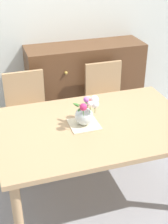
% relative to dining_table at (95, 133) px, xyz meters
% --- Properties ---
extents(ground_plane, '(12.00, 12.00, 0.00)m').
position_rel_dining_table_xyz_m(ground_plane, '(0.00, 0.00, -0.67)').
color(ground_plane, '#939399').
extents(back_wall, '(7.00, 0.10, 2.80)m').
position_rel_dining_table_xyz_m(back_wall, '(0.00, 1.60, 0.73)').
color(back_wall, silver).
rests_on(back_wall, ground_plane).
extents(dining_table, '(1.61, 1.06, 0.75)m').
position_rel_dining_table_xyz_m(dining_table, '(0.00, 0.00, 0.00)').
color(dining_table, tan).
rests_on(dining_table, ground_plane).
extents(chair_left, '(0.42, 0.42, 0.90)m').
position_rel_dining_table_xyz_m(chair_left, '(-0.44, 0.87, -0.15)').
color(chair_left, tan).
rests_on(chair_left, ground_plane).
extents(chair_right, '(0.42, 0.42, 0.90)m').
position_rel_dining_table_xyz_m(chair_right, '(0.44, 0.87, -0.15)').
color(chair_right, tan).
rests_on(chair_right, ground_plane).
extents(dresser, '(1.40, 0.47, 1.00)m').
position_rel_dining_table_xyz_m(dresser, '(0.34, 1.33, -0.17)').
color(dresser, brown).
rests_on(dresser, ground_plane).
extents(placemat, '(0.24, 0.24, 0.01)m').
position_rel_dining_table_xyz_m(placemat, '(-0.09, 0.02, 0.09)').
color(placemat, beige).
rests_on(placemat, dining_table).
extents(flower_vase, '(0.20, 0.23, 0.26)m').
position_rel_dining_table_xyz_m(flower_vase, '(-0.08, 0.02, 0.20)').
color(flower_vase, silver).
rests_on(flower_vase, placemat).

